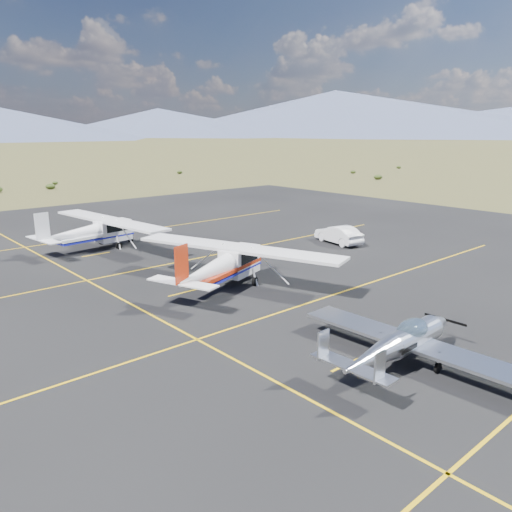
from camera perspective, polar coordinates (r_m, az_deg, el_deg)
name	(u,v)px	position (r m, az deg, el deg)	size (l,w,h in m)	color
ground	(330,318)	(23.36, 8.41, -7.00)	(1600.00, 1600.00, 0.00)	#383D1C
apron	(234,283)	(28.10, -2.52, -3.16)	(72.00, 72.00, 0.02)	black
aircraft_low_wing	(402,342)	(19.07, 16.36, -9.44)	(6.46, 9.02, 1.96)	silver
aircraft_cessna	(226,263)	(26.92, -3.50, -0.83)	(8.78, 12.33, 3.18)	white
aircraft_plain	(95,231)	(37.50, -17.91, 2.79)	(7.45, 12.35, 3.11)	white
sedan	(338,234)	(38.24, 9.40, 2.45)	(1.45, 4.15, 1.37)	silver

